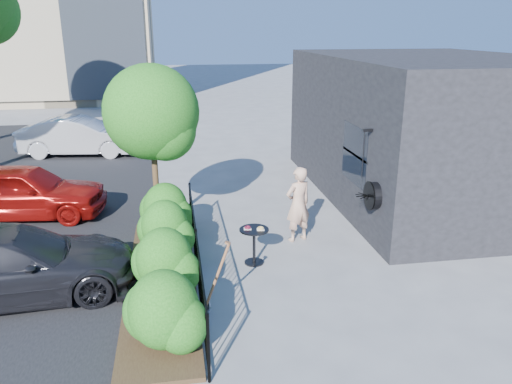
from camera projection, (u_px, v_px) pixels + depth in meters
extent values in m
plane|color=gray|center=(272.00, 275.00, 10.06)|extent=(120.00, 120.00, 0.00)
cube|color=black|center=(428.00, 127.00, 14.51)|extent=(6.00, 9.00, 4.00)
cube|color=black|center=(355.00, 155.00, 12.13)|extent=(0.04, 1.60, 1.40)
cube|color=black|center=(355.00, 155.00, 12.13)|extent=(0.05, 1.70, 0.06)
cylinder|color=black|center=(373.00, 196.00, 10.89)|extent=(0.18, 0.60, 0.60)
cylinder|color=black|center=(369.00, 196.00, 10.87)|extent=(0.03, 0.64, 0.64)
cube|color=black|center=(368.00, 130.00, 10.93)|extent=(0.25, 0.06, 0.06)
cylinder|color=black|center=(363.00, 155.00, 11.09)|extent=(0.02, 0.02, 1.05)
cylinder|color=black|center=(208.00, 349.00, 6.84)|extent=(0.05, 0.05, 1.10)
cylinder|color=black|center=(197.00, 255.00, 9.65)|extent=(0.05, 0.05, 1.10)
cylinder|color=black|center=(190.00, 204.00, 12.46)|extent=(0.05, 0.05, 1.10)
cube|color=black|center=(196.00, 231.00, 9.49)|extent=(0.03, 6.00, 0.03)
cube|color=black|center=(198.00, 276.00, 9.79)|extent=(0.03, 6.00, 0.03)
cylinder|color=black|center=(208.00, 344.00, 6.93)|extent=(0.02, 0.02, 1.04)
cylinder|color=black|center=(207.00, 336.00, 7.12)|extent=(0.02, 0.02, 1.04)
cylinder|color=black|center=(206.00, 328.00, 7.31)|extent=(0.02, 0.02, 1.04)
cylinder|color=black|center=(205.00, 321.00, 7.50)|extent=(0.02, 0.02, 1.04)
cylinder|color=black|center=(204.00, 313.00, 7.68)|extent=(0.02, 0.02, 1.04)
cylinder|color=black|center=(203.00, 307.00, 7.87)|extent=(0.02, 0.02, 1.04)
cylinder|color=black|center=(202.00, 300.00, 8.06)|extent=(0.02, 0.02, 1.04)
cylinder|color=black|center=(202.00, 294.00, 8.25)|extent=(0.02, 0.02, 1.04)
cylinder|color=black|center=(201.00, 288.00, 8.43)|extent=(0.02, 0.02, 1.04)
cylinder|color=black|center=(200.00, 282.00, 8.62)|extent=(0.02, 0.02, 1.04)
cylinder|color=black|center=(199.00, 277.00, 8.81)|extent=(0.02, 0.02, 1.04)
cylinder|color=black|center=(199.00, 272.00, 8.99)|extent=(0.02, 0.02, 1.04)
cylinder|color=black|center=(198.00, 267.00, 9.18)|extent=(0.02, 0.02, 1.04)
cylinder|color=black|center=(198.00, 262.00, 9.37)|extent=(0.02, 0.02, 1.04)
cylinder|color=black|center=(197.00, 257.00, 9.56)|extent=(0.02, 0.02, 1.04)
cylinder|color=black|center=(196.00, 253.00, 9.74)|extent=(0.02, 0.02, 1.04)
cylinder|color=black|center=(196.00, 249.00, 9.93)|extent=(0.02, 0.02, 1.04)
cylinder|color=black|center=(195.00, 245.00, 10.12)|extent=(0.02, 0.02, 1.04)
cylinder|color=black|center=(195.00, 241.00, 10.31)|extent=(0.02, 0.02, 1.04)
cylinder|color=black|center=(194.00, 237.00, 10.49)|extent=(0.02, 0.02, 1.04)
cylinder|color=black|center=(194.00, 233.00, 10.68)|extent=(0.02, 0.02, 1.04)
cylinder|color=black|center=(194.00, 230.00, 10.87)|extent=(0.02, 0.02, 1.04)
cylinder|color=black|center=(193.00, 226.00, 11.05)|extent=(0.02, 0.02, 1.04)
cylinder|color=black|center=(193.00, 223.00, 11.24)|extent=(0.02, 0.02, 1.04)
cylinder|color=black|center=(192.00, 220.00, 11.43)|extent=(0.02, 0.02, 1.04)
cylinder|color=black|center=(192.00, 217.00, 11.62)|extent=(0.02, 0.02, 1.04)
cylinder|color=black|center=(192.00, 214.00, 11.80)|extent=(0.02, 0.02, 1.04)
cylinder|color=black|center=(191.00, 211.00, 11.99)|extent=(0.02, 0.02, 1.04)
cylinder|color=black|center=(191.00, 208.00, 12.18)|extent=(0.02, 0.02, 1.04)
cylinder|color=black|center=(191.00, 205.00, 12.37)|extent=(0.02, 0.02, 1.04)
cube|color=#382616|center=(162.00, 282.00, 9.70)|extent=(1.30, 6.00, 0.08)
ellipsoid|color=#195A14|center=(164.00, 312.00, 7.45)|extent=(1.10, 1.10, 1.24)
ellipsoid|color=#195A14|center=(165.00, 264.00, 8.95)|extent=(1.10, 1.10, 1.24)
ellipsoid|color=#195A14|center=(165.00, 232.00, 10.35)|extent=(1.10, 1.10, 1.24)
ellipsoid|color=#195A14|center=(166.00, 209.00, 11.66)|extent=(1.10, 1.10, 1.24)
cylinder|color=#3F2B19|center=(156.00, 183.00, 11.94)|extent=(0.14, 0.14, 2.40)
sphere|color=#195A14|center=(151.00, 115.00, 11.43)|extent=(2.20, 2.20, 2.20)
sphere|color=#195A14|center=(166.00, 130.00, 11.39)|extent=(1.43, 1.43, 1.43)
cylinder|color=black|center=(254.00, 230.00, 10.32)|extent=(0.62, 0.62, 0.03)
cylinder|color=black|center=(254.00, 246.00, 10.44)|extent=(0.06, 0.06, 0.74)
cylinder|color=black|center=(254.00, 262.00, 10.55)|extent=(0.41, 0.41, 0.03)
cube|color=white|center=(248.00, 229.00, 10.33)|extent=(0.17, 0.17, 0.01)
cube|color=white|center=(261.00, 229.00, 10.29)|extent=(0.17, 0.17, 0.01)
torus|color=#460B11|center=(248.00, 227.00, 10.32)|extent=(0.14, 0.14, 0.05)
torus|color=tan|center=(261.00, 228.00, 10.28)|extent=(0.14, 0.14, 0.05)
imported|color=tan|center=(298.00, 204.00, 11.43)|extent=(0.76, 0.63, 1.77)
cylinder|color=brown|center=(217.00, 276.00, 8.42)|extent=(0.48, 0.05, 1.21)
cube|color=gray|center=(207.00, 311.00, 8.59)|extent=(0.11, 0.18, 0.26)
cylinder|color=brown|center=(228.00, 243.00, 8.26)|extent=(0.11, 0.10, 0.06)
imported|color=maroon|center=(23.00, 191.00, 12.93)|extent=(4.31, 2.14, 1.41)
imported|color=silver|center=(80.00, 136.00, 19.27)|extent=(4.67, 2.12, 1.48)
imported|color=black|center=(9.00, 264.00, 9.02)|extent=(4.78, 2.38, 1.34)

